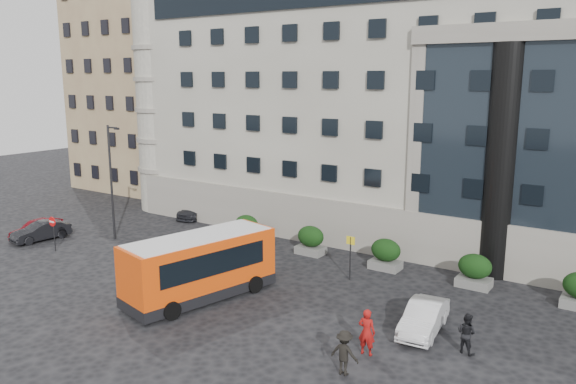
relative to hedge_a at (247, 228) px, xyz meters
name	(u,v)px	position (x,y,z in m)	size (l,w,h in m)	color
ground	(217,287)	(4.00, -7.80, -0.93)	(120.00, 120.00, 0.00)	black
civic_building	(461,106)	(10.00, 14.20, 8.07)	(44.00, 24.00, 18.00)	gray
entrance_column	(502,163)	(16.00, 2.50, 5.57)	(1.80, 1.80, 13.00)	black
apartment_near	(165,88)	(-20.00, 12.20, 9.07)	(14.00, 14.00, 20.00)	#8E7153
apartment_far	(249,78)	(-23.00, 30.20, 10.07)	(13.00, 13.00, 22.00)	#7D6448
hedge_a	(247,228)	(0.00, 0.00, 0.00)	(1.80, 1.26, 1.84)	#5E5E5B
hedge_b	(311,240)	(5.20, 0.00, 0.00)	(1.80, 1.26, 1.84)	#5E5E5B
hedge_c	(386,254)	(10.40, 0.00, 0.00)	(1.80, 1.26, 1.84)	#5E5E5B
hedge_d	(475,270)	(15.60, 0.00, 0.00)	(1.80, 1.26, 1.84)	#5E5E5B
street_lamp	(112,178)	(-7.94, -4.80, 3.44)	(1.16, 0.18, 8.00)	#262628
bus_stop_sign	(350,250)	(9.50, -2.80, 0.80)	(0.50, 0.08, 2.52)	#262628
no_entry_sign	(53,227)	(-9.00, -8.84, 0.72)	(0.64, 0.16, 2.32)	#262628
minibus	(200,264)	(4.30, -9.40, 0.89)	(4.52, 8.33, 3.30)	#E7450A
red_truck	(192,190)	(-10.78, 5.96, 0.51)	(3.49, 5.61, 2.81)	maroon
parked_car_a	(37,228)	(-13.00, -7.54, -0.26)	(1.59, 3.95, 1.34)	maroon
parked_car_b	(41,231)	(-12.04, -7.83, -0.28)	(1.37, 3.92, 1.29)	black
parked_car_c	(198,209)	(-7.50, 3.18, -0.29)	(1.78, 4.38, 1.27)	black
parked_car_d	(183,196)	(-11.98, 6.11, -0.22)	(2.35, 5.09, 1.41)	black
white_taxi	(424,317)	(15.28, -6.80, -0.25)	(1.43, 4.09, 1.35)	silver
pedestrian_a	(367,332)	(14.08, -10.12, 0.06)	(0.72, 0.47, 1.97)	#9D110F
pedestrian_b	(466,333)	(17.43, -7.70, -0.07)	(0.83, 0.65, 1.71)	black
pedestrian_c	(344,353)	(14.07, -12.01, -0.04)	(1.15, 0.66, 1.77)	black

